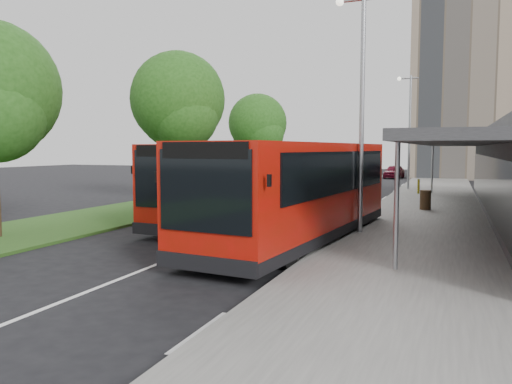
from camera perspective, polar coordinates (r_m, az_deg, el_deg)
ground at (r=16.97m, az=-3.62°, el=-5.28°), size 120.00×120.00×0.00m
pavement at (r=35.25m, az=19.64°, el=-0.09°), size 5.00×80.00×0.15m
grass_verge at (r=37.95m, az=-0.37°, el=0.50°), size 5.00×80.00×0.10m
lane_centre_line at (r=31.08m, az=8.20°, el=-0.62°), size 0.12×70.00×0.01m
kerb_dashes at (r=34.45m, az=15.09°, el=-0.20°), size 0.12×56.00×0.01m
tree_mid at (r=28.08m, az=-8.88°, el=9.72°), size 5.17×5.17×8.31m
tree_far at (r=38.85m, az=0.19°, el=7.43°), size 4.52×4.52×7.24m
lamp_post_near at (r=17.45m, az=11.75°, el=10.46°), size 1.44×0.28×8.00m
lamp_post_far at (r=37.27m, az=17.03°, el=7.39°), size 1.44×0.28×8.00m
bus_main at (r=16.16m, az=5.01°, el=0.06°), size 3.96×11.50×3.20m
bus_second at (r=20.82m, az=-1.59°, el=1.13°), size 3.34×11.28×3.16m
litter_bin at (r=24.85m, az=18.79°, el=-0.85°), size 0.65×0.65×0.91m
bollard at (r=33.49m, az=18.08°, el=0.62°), size 0.18×0.18×0.92m
car_near at (r=52.64m, az=15.50°, el=2.27°), size 1.98×4.16×1.37m
car_far at (r=60.30m, az=13.05°, el=2.60°), size 2.25×4.08×1.27m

